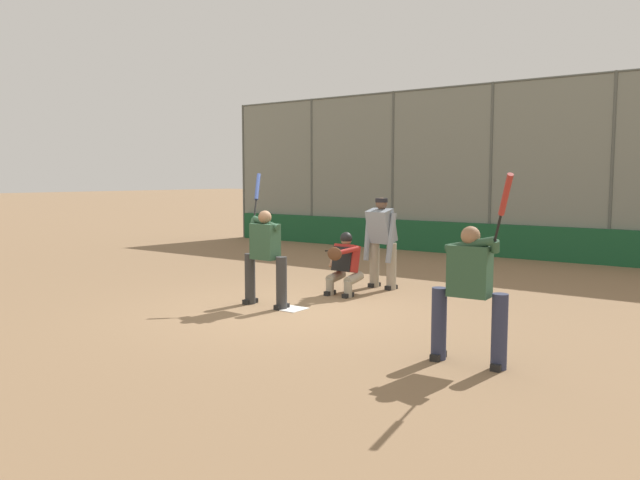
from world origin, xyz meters
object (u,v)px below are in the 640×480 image
Objects in this scene: batter_at_plate at (265,254)px; umpire_home at (382,240)px; spare_bat_by_padding at (345,250)px; spare_bat_near_backstop at (346,260)px; batter_on_deck at (470,290)px; catcher_behind_plate at (344,263)px; fielding_glove_on_dirt at (465,262)px.

batter_at_plate is 2.69m from umpire_home.
umpire_home is (-0.71, -2.59, 0.07)m from batter_at_plate.
umpire_home is 6.15m from spare_bat_by_padding.
spare_bat_near_backstop is 1.00× the size of spare_bat_by_padding.
umpire_home is 4.97m from batter_on_deck.
catcher_behind_plate is 0.52× the size of batter_on_deck.
umpire_home reaches higher than fielding_glove_on_dirt.
fielding_glove_on_dirt is (-0.17, -5.15, -0.54)m from catcher_behind_plate.
batter_at_plate is 4.20m from batter_on_deck.
fielding_glove_on_dirt is (-0.67, -6.76, -0.82)m from batter_at_plate.
catcher_behind_plate is 1.67× the size of spare_bat_by_padding.
batter_at_plate is at bearing 81.70° from umpire_home.
umpire_home is 5.58× the size of fielding_glove_on_dirt.
batter_on_deck is at bearing -95.42° from spare_bat_by_padding.
batter_at_plate is 1.26× the size of umpire_home.
spare_bat_by_padding is 3.93m from fielding_glove_on_dirt.
batter_on_deck is 3.18× the size of spare_bat_near_backstop.
batter_at_plate is 1.71m from catcher_behind_plate.
fielding_glove_on_dirt is at bearing -53.30° from spare_bat_by_padding.
spare_bat_by_padding is at bearing -4.35° from spare_bat_near_backstop.
spare_bat_by_padding is (1.23, -1.80, 0.00)m from spare_bat_near_backstop.
catcher_behind_plate is 0.65× the size of umpire_home.
fielding_glove_on_dirt is at bearing 109.57° from batter_on_deck.
catcher_behind_plate reaches higher than fielding_glove_on_dirt.
fielding_glove_on_dirt is (-2.68, -1.35, 0.02)m from spare_bat_near_backstop.
batter_at_plate is at bearing 72.15° from catcher_behind_plate.
fielding_glove_on_dirt is (-3.90, 0.45, 0.02)m from spare_bat_by_padding.
batter_at_plate reaches higher than batter_on_deck.
catcher_behind_plate is at bearing 88.12° from fielding_glove_on_dirt.
batter_on_deck reaches higher than fielding_glove_on_dirt.
umpire_home is 4.26m from fielding_glove_on_dirt.
spare_bat_by_padding is at bearing -63.72° from batter_at_plate.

